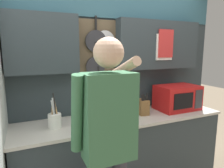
{
  "coord_description": "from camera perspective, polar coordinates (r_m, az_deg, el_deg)",
  "views": [
    {
      "loc": [
        -1.0,
        -1.93,
        1.69
      ],
      "look_at": [
        -0.07,
        0.18,
        1.29
      ],
      "focal_mm": 32.0,
      "sensor_mm": 36.0,
      "label": 1
    }
  ],
  "objects": [
    {
      "name": "knife_block",
      "position": [
        2.39,
        8.8,
        -6.42
      ],
      "size": [
        0.13,
        0.16,
        0.26
      ],
      "color": "brown",
      "rests_on": "base_cabinet_counter"
    },
    {
      "name": "back_wall_unit",
      "position": [
        2.43,
        1.07,
        4.74
      ],
      "size": [
        2.95,
        0.23,
        2.48
      ],
      "color": "#2D383D",
      "rests_on": "ground_plane"
    },
    {
      "name": "utensil_crock",
      "position": [
        2.06,
        -16.07,
        -9.69
      ],
      "size": [
        0.13,
        0.13,
        0.35
      ],
      "color": "white",
      "rests_on": "base_cabinet_counter"
    },
    {
      "name": "microwave",
      "position": [
        2.68,
        18.14,
        -3.67
      ],
      "size": [
        0.52,
        0.35,
        0.31
      ],
      "color": "red",
      "rests_on": "base_cabinet_counter"
    },
    {
      "name": "base_cabinet_counter",
      "position": [
        2.49,
        3.34,
        -19.66
      ],
      "size": [
        2.38,
        0.6,
        0.93
      ],
      "color": "#2D383D",
      "rests_on": "ground_plane"
    },
    {
      "name": "person",
      "position": [
        1.54,
        -1.09,
        -13.92
      ],
      "size": [
        0.54,
        0.67,
        1.78
      ],
      "color": "#383842",
      "rests_on": "ground_plane"
    }
  ]
}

